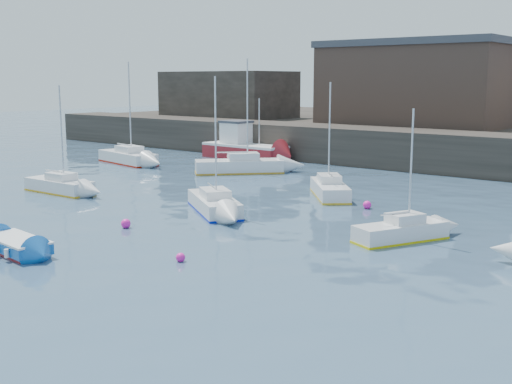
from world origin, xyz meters
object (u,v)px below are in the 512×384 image
Objects in this scene: blue_dinghy at (17,245)px; sailboat_f at (330,189)px; fishing_boat at (244,147)px; sailboat_h at (239,166)px; buoy_far at (367,209)px; sailboat_a at (60,185)px; sailboat_e at (128,157)px; sailboat_b at (214,203)px; buoy_near at (126,228)px; buoy_mid at (181,262)px; sailboat_c at (401,231)px.

sailboat_f is at bearing 80.80° from blue_dinghy.
fishing_boat is at bearing 144.86° from sailboat_f.
sailboat_h is 15.43m from buoy_far.
sailboat_e is at bearing 122.64° from sailboat_a.
sailboat_e is at bearing -171.37° from sailboat_h.
sailboat_a is at bearing -103.40° from sailboat_h.
fishing_boat is 1.14× the size of sailboat_b.
sailboat_h is at bearing 124.78° from sailboat_b.
sailboat_a is 11.37m from buoy_near.
blue_dinghy is at bearing -93.35° from sailboat_b.
sailboat_a reaches higher than buoy_mid.
fishing_boat reaches higher than buoy_far.
buoy_near is (18.36, -15.64, -0.54)m from sailboat_e.
buoy_near is at bearing -98.06° from sailboat_b.
sailboat_a is 18.99m from buoy_far.
sailboat_b is at bearing -107.34° from sailboat_f.
sailboat_b is 10.57m from sailboat_c.
buoy_mid is (5.35, -7.81, -0.46)m from sailboat_b.
sailboat_b is 0.84× the size of sailboat_h.
sailboat_f is at bearing -6.86° from sailboat_e.
sailboat_c is at bearing 27.56° from buoy_near.
fishing_boat is at bearing 113.48° from blue_dinghy.
sailboat_b is 1.24× the size of sailboat_c.
sailboat_c is (10.56, 0.52, -0.02)m from sailboat_b.
buoy_far is (25.05, -4.37, -0.54)m from sailboat_e.
sailboat_c is at bearing -18.15° from sailboat_e.
sailboat_b is at bearing -177.18° from sailboat_c.
fishing_boat is 27.67m from buoy_near.
sailboat_h is (3.23, 13.55, 0.09)m from sailboat_a.
sailboat_c is 15.72× the size of buoy_mid.
sailboat_a is 22.16m from sailboat_c.
sailboat_f is 15.76m from buoy_mid.
blue_dinghy reaches higher than buoy_far.
sailboat_f is at bearing 100.83° from buoy_mid.
sailboat_b reaches higher than sailboat_a.
sailboat_a reaches higher than sailboat_c.
sailboat_c reaches higher than buoy_mid.
blue_dinghy is at bearing -66.52° from fishing_boat.
sailboat_h is 18.50× the size of buoy_near.
sailboat_a reaches higher than fishing_boat.
sailboat_e is 25.43m from buoy_far.
sailboat_c is 0.84× the size of sailboat_f.
sailboat_f is 14.85× the size of buoy_near.
buoy_far is at bearing -33.75° from fishing_boat.
buoy_far is at bearing -22.98° from sailboat_h.
sailboat_a is at bearing -57.36° from sailboat_e.
sailboat_f is (3.04, 18.79, 0.11)m from blue_dinghy.
buoy_near is (7.50, -17.29, -0.55)m from sailboat_h.
buoy_near is at bearing -103.59° from sailboat_f.
sailboat_a is at bearing -174.36° from sailboat_c.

